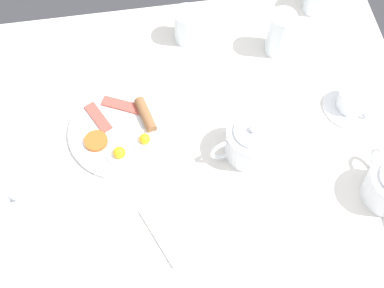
# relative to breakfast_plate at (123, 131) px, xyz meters

# --- Properties ---
(ground_plane) EXTENTS (8.00, 8.00, 0.00)m
(ground_plane) POSITION_rel_breakfast_plate_xyz_m (-0.07, -0.17, -0.74)
(ground_plane) COLOR #333338
(table) EXTENTS (0.96, 1.17, 0.73)m
(table) POSITION_rel_breakfast_plate_xyz_m (-0.07, -0.17, -0.07)
(table) COLOR silver
(table) RESTS_ON ground_plane
(breakfast_plate) EXTENTS (0.27, 0.27, 0.04)m
(breakfast_plate) POSITION_rel_breakfast_plate_xyz_m (0.00, 0.00, 0.00)
(breakfast_plate) COLOR white
(breakfast_plate) RESTS_ON table
(teapot_far) EXTENTS (0.12, 0.21, 0.12)m
(teapot_far) POSITION_rel_breakfast_plate_xyz_m (-0.10, -0.30, 0.04)
(teapot_far) COLOR white
(teapot_far) RESTS_ON table
(teacup_with_saucer_left) EXTENTS (0.15, 0.15, 0.06)m
(teacup_with_saucer_left) POSITION_rel_breakfast_plate_xyz_m (-0.01, -0.59, 0.02)
(teacup_with_saucer_left) COLOR white
(teacup_with_saucer_left) RESTS_ON table
(water_glass_tall) EXTENTS (0.07, 0.07, 0.13)m
(water_glass_tall) POSITION_rel_breakfast_plate_xyz_m (0.20, -0.45, 0.06)
(water_glass_tall) COLOR white
(water_glass_tall) RESTS_ON table
(wine_glass_spare) EXTENTS (0.07, 0.07, 0.10)m
(wine_glass_spare) POSITION_rel_breakfast_plate_xyz_m (0.28, -0.21, 0.04)
(wine_glass_spare) COLOR white
(wine_glass_spare) RESTS_ON table
(napkin_folded) EXTENTS (0.19, 0.17, 0.01)m
(napkin_folded) POSITION_rel_breakfast_plate_xyz_m (-0.27, -0.10, -0.01)
(napkin_folded) COLOR white
(napkin_folded) RESTS_ON table
(knife_by_plate) EXTENTS (0.05, 0.20, 0.00)m
(knife_by_plate) POSITION_rel_breakfast_plate_xyz_m (0.26, 0.21, -0.01)
(knife_by_plate) COLOR silver
(knife_by_plate) RESTS_ON table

